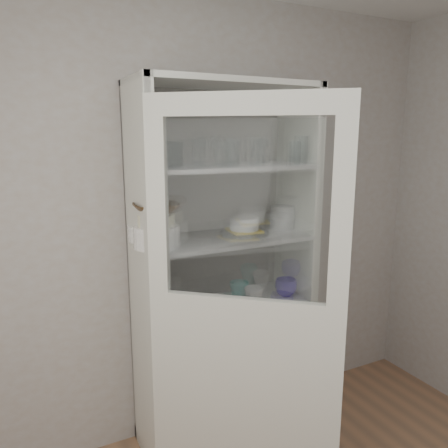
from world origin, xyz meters
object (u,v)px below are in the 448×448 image
grey_bowl_stack (282,217)px  cream_dish (175,372)px  tin_box (237,361)px  terracotta_bowl (156,209)px  mug_teal (239,291)px  teal_jar (240,292)px  mug_white (254,296)px  measuring_cups (175,315)px  goblet_0 (162,149)px  goblet_1 (200,147)px  pantry_cabinet (219,287)px  mug_blue (286,287)px  white_ramekin (244,223)px  white_canister (160,303)px  plate_stack_back (148,233)px  goblet_3 (262,148)px  cream_bowl (156,220)px  plate_stack_front (157,236)px  glass_platter (244,233)px  cupboard_door (244,344)px  yellow_trivet (244,230)px  goblet_2 (217,149)px

grey_bowl_stack → cream_dish: 1.10m
tin_box → terracotta_bowl: bearing=-177.3°
mug_teal → teal_jar: 0.01m
mug_white → measuring_cups: (-0.47, 0.02, -0.03)m
goblet_0 → goblet_1: 0.22m
pantry_cabinet → mug_blue: 0.41m
white_ramekin → white_canister: white_ramekin is taller
plate_stack_back → white_canister: plate_stack_back is taller
goblet_1 → goblet_3: size_ratio=1.16×
cream_bowl → measuring_cups: 0.53m
plate_stack_front → white_canister: 0.40m
pantry_cabinet → glass_platter: (0.13, -0.07, 0.33)m
measuring_cups → white_canister: (-0.05, 0.09, 0.04)m
goblet_1 → mug_teal: 0.87m
pantry_cabinet → cupboard_door: bearing=-105.0°
goblet_0 → goblet_1: (0.22, -0.01, 0.01)m
plate_stack_front → goblet_1: bearing=27.5°
plate_stack_back → mug_blue: plate_stack_back is taller
mug_teal → tin_box: 0.43m
mug_white → tin_box: 0.43m
plate_stack_back → goblet_0: bearing=8.7°
mug_blue → white_canister: size_ratio=1.03×
glass_platter → grey_bowl_stack: grey_bowl_stack is taller
goblet_0 → mug_blue: bearing=-14.2°
goblet_0 → cupboard_door: bearing=-76.3°
pantry_cabinet → yellow_trivet: (0.13, -0.07, 0.34)m
terracotta_bowl → mug_white: size_ratio=2.07×
mug_teal → tin_box: (-0.04, -0.05, -0.42)m
goblet_0 → tin_box: 1.32m
goblet_2 → plate_stack_front: (-0.40, -0.13, -0.43)m
goblet_0 → glass_platter: goblet_0 is taller
pantry_cabinet → glass_platter: 0.36m
plate_stack_front → plate_stack_back: bearing=89.3°
goblet_1 → cream_dish: size_ratio=0.80×
plate_stack_front → white_canister: size_ratio=1.85×
cupboard_door → yellow_trivet: (0.28, 0.51, 0.41)m
goblet_0 → white_ramekin: goblet_0 is taller
cupboard_door → white_canister: (-0.23, 0.53, 0.05)m
pantry_cabinet → plate_stack_front: size_ratio=8.95×
glass_platter → measuring_cups: glass_platter is taller
white_ramekin → cream_bowl: bearing=-174.7°
cupboard_door → goblet_2: size_ratio=11.79×
terracotta_bowl → glass_platter: 0.57m
measuring_cups → tin_box: measuring_cups is taller
goblet_1 → tin_box: 1.28m
glass_platter → white_ramekin: white_ramekin is taller
goblet_3 → mug_blue: size_ratio=1.22×
white_ramekin → cupboard_door: bearing=-119.1°
measuring_cups → cream_dish: (0.02, 0.08, -0.38)m
goblet_1 → goblet_2: bearing=-23.8°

